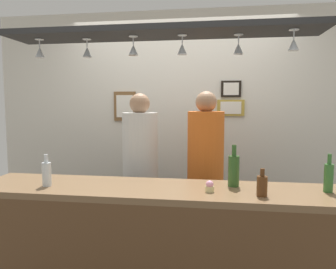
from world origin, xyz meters
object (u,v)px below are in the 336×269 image
(bottle_soda_clear, at_px, (47,173))
(picture_frame_upper_small, at_px, (231,89))
(person_right_orange_shirt, at_px, (205,162))
(bottle_champagne_green, at_px, (234,170))
(bottle_beer_brown_stubby, at_px, (262,185))
(person_middle_white_patterned_shirt, at_px, (140,161))
(bottle_beer_green_import, at_px, (329,177))
(cupcake, at_px, (210,187))
(picture_frame_lower_pair, at_px, (231,108))
(picture_frame_caricature, at_px, (125,106))

(bottle_soda_clear, height_order, picture_frame_upper_small, picture_frame_upper_small)
(person_right_orange_shirt, relative_size, bottle_champagne_green, 5.55)
(bottle_beer_brown_stubby, height_order, bottle_champagne_green, bottle_champagne_green)
(person_middle_white_patterned_shirt, height_order, person_right_orange_shirt, person_right_orange_shirt)
(person_middle_white_patterned_shirt, distance_m, bottle_beer_green_import, 1.63)
(bottle_beer_green_import, xyz_separation_m, cupcake, (-0.79, -0.11, -0.07))
(person_middle_white_patterned_shirt, distance_m, bottle_beer_brown_stubby, 1.34)
(bottle_soda_clear, distance_m, picture_frame_upper_small, 2.13)
(bottle_beer_brown_stubby, height_order, picture_frame_lower_pair, picture_frame_lower_pair)
(bottle_beer_green_import, bearing_deg, bottle_soda_clear, -176.45)
(bottle_beer_brown_stubby, relative_size, bottle_champagne_green, 0.60)
(bottle_beer_brown_stubby, xyz_separation_m, picture_frame_lower_pair, (-0.12, 1.52, 0.48))
(bottle_beer_green_import, xyz_separation_m, picture_frame_upper_small, (-0.58, 1.36, 0.65))
(bottle_beer_brown_stubby, bearing_deg, person_right_orange_shirt, 113.41)
(picture_frame_caricature, bearing_deg, person_middle_white_patterned_shirt, -62.66)
(bottle_soda_clear, height_order, picture_frame_lower_pair, picture_frame_lower_pair)
(person_right_orange_shirt, bearing_deg, picture_frame_lower_pair, 67.95)
(bottle_champagne_green, distance_m, picture_frame_lower_pair, 1.37)
(bottle_beer_green_import, bearing_deg, picture_frame_caricature, 142.81)
(person_middle_white_patterned_shirt, relative_size, picture_frame_lower_pair, 5.49)
(person_right_orange_shirt, xyz_separation_m, picture_frame_lower_pair, (0.26, 0.64, 0.50))
(person_right_orange_shirt, distance_m, bottle_beer_brown_stubby, 0.96)
(person_middle_white_patterned_shirt, xyz_separation_m, picture_frame_caricature, (-0.33, 0.64, 0.53))
(cupcake, distance_m, picture_frame_upper_small, 1.65)
(person_right_orange_shirt, xyz_separation_m, cupcake, (0.05, -0.83, -0.01))
(person_right_orange_shirt, distance_m, cupcake, 0.83)
(person_middle_white_patterned_shirt, relative_size, picture_frame_caricature, 4.85)
(picture_frame_upper_small, bearing_deg, picture_frame_caricature, 180.00)
(bottle_beer_brown_stubby, distance_m, bottle_soda_clear, 1.50)
(bottle_beer_brown_stubby, bearing_deg, picture_frame_lower_pair, 94.57)
(person_middle_white_patterned_shirt, relative_size, bottle_soda_clear, 7.17)
(person_right_orange_shirt, relative_size, bottle_beer_brown_stubby, 9.24)
(cupcake, bearing_deg, picture_frame_lower_pair, 81.82)
(bottle_beer_brown_stubby, height_order, picture_frame_caricature, picture_frame_caricature)
(bottle_beer_green_import, xyz_separation_m, picture_frame_caricature, (-1.80, 1.36, 0.46))
(bottle_soda_clear, height_order, cupcake, bottle_soda_clear)
(bottle_champagne_green, height_order, bottle_beer_green_import, bottle_champagne_green)
(bottle_soda_clear, bearing_deg, person_right_orange_shirt, 36.97)
(bottle_soda_clear, bearing_deg, picture_frame_upper_small, 47.10)
(bottle_beer_brown_stubby, xyz_separation_m, bottle_beer_green_import, (0.46, 0.16, 0.03))
(bottle_champagne_green, height_order, cupcake, bottle_champagne_green)
(bottle_beer_brown_stubby, distance_m, bottle_beer_green_import, 0.48)
(bottle_champagne_green, distance_m, picture_frame_upper_small, 1.45)
(person_middle_white_patterned_shirt, bearing_deg, person_right_orange_shirt, 0.00)
(bottle_beer_brown_stubby, bearing_deg, bottle_champagne_green, 126.39)
(cupcake, height_order, picture_frame_caricature, picture_frame_caricature)
(person_right_orange_shirt, distance_m, bottle_soda_clear, 1.40)
(bottle_champagne_green, relative_size, bottle_beer_green_import, 1.15)
(picture_frame_upper_small, bearing_deg, cupcake, -98.18)
(cupcake, relative_size, picture_frame_lower_pair, 0.26)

